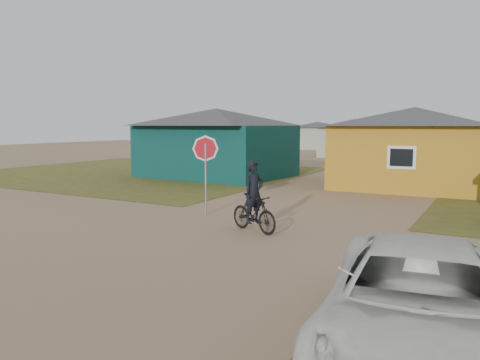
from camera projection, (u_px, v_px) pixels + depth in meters
name	position (u px, v px, depth m)	size (l,w,h in m)	color
ground	(216.00, 245.00, 11.98)	(120.00, 120.00, 0.00)	#957455
grass_nw	(140.00, 172.00, 30.04)	(20.00, 18.00, 0.00)	brown
house_teal	(216.00, 142.00, 27.56)	(8.93, 7.08, 4.00)	#09322E
house_yellow	(414.00, 146.00, 22.64)	(7.72, 6.76, 3.90)	#B87F1C
house_pale_west	(354.00, 137.00, 44.11)	(7.04, 6.15, 3.60)	#96A28B
house_pale_north	(318.00, 135.00, 58.40)	(6.28, 5.81, 3.40)	#96A28B
stop_sign	(206.00, 157.00, 15.72)	(0.85, 0.33, 2.70)	gray
cyclist	(254.00, 206.00, 13.34)	(1.88, 1.12, 2.05)	black
vehicle	(420.00, 304.00, 6.07)	(2.45, 5.32, 1.48)	white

